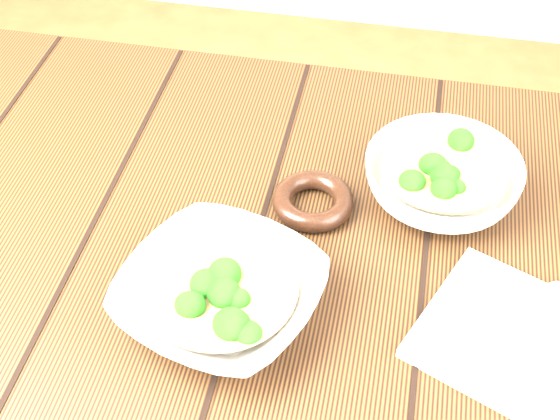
% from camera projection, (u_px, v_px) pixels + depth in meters
% --- Properties ---
extents(table, '(1.20, 0.80, 0.75)m').
position_uv_depth(table, '(268.00, 323.00, 0.99)').
color(table, '#34220F').
rests_on(table, ground).
extents(soup_bowl_front, '(0.27, 0.27, 0.06)m').
position_uv_depth(soup_bowl_front, '(220.00, 294.00, 0.84)').
color(soup_bowl_front, silver).
rests_on(soup_bowl_front, table).
extents(soup_bowl_back, '(0.25, 0.25, 0.07)m').
position_uv_depth(soup_bowl_back, '(442.00, 179.00, 0.96)').
color(soup_bowl_back, silver).
rests_on(soup_bowl_back, table).
extents(trivet, '(0.11, 0.11, 0.02)m').
position_uv_depth(trivet, '(313.00, 201.00, 0.96)').
color(trivet, black).
rests_on(trivet, table).
extents(napkin, '(0.26, 0.24, 0.01)m').
position_uv_depth(napkin, '(525.00, 344.00, 0.82)').
color(napkin, beige).
rests_on(napkin, table).
extents(spoon_left, '(0.11, 0.16, 0.01)m').
position_uv_depth(spoon_left, '(536.00, 314.00, 0.83)').
color(spoon_left, '#A39D90').
rests_on(spoon_left, napkin).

